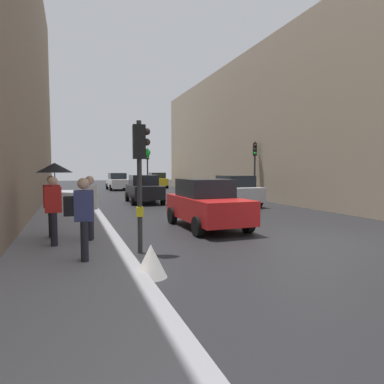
# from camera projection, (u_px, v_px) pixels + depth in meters

# --- Properties ---
(ground_plane) EXTENTS (120.00, 120.00, 0.00)m
(ground_plane) POSITION_uv_depth(u_px,v_px,m) (313.00, 241.00, 9.82)
(ground_plane) COLOR black
(sidewalk_kerb) EXTENTS (2.81, 40.00, 0.16)m
(sidewalk_kerb) POSITION_uv_depth(u_px,v_px,m) (69.00, 221.00, 13.09)
(sidewalk_kerb) COLOR gray
(sidewalk_kerb) RESTS_ON ground
(building_facade_right) EXTENTS (12.00, 34.32, 10.62)m
(building_facade_right) POSITION_uv_depth(u_px,v_px,m) (299.00, 131.00, 27.81)
(building_facade_right) COLOR gray
(building_facade_right) RESTS_ON ground
(traffic_light_far_median) EXTENTS (0.25, 0.43, 3.92)m
(traffic_light_far_median) POSITION_uv_depth(u_px,v_px,m) (147.00, 163.00, 28.44)
(traffic_light_far_median) COLOR #2D2D2D
(traffic_light_far_median) RESTS_ON ground
(traffic_light_near_left) EXTENTS (0.44, 0.26, 3.31)m
(traffic_light_near_left) POSITION_uv_depth(u_px,v_px,m) (140.00, 162.00, 8.24)
(traffic_light_near_left) COLOR #2D2D2D
(traffic_light_near_left) RESTS_ON ground
(traffic_light_mid_street) EXTENTS (0.34, 0.45, 4.00)m
(traffic_light_mid_street) POSITION_uv_depth(u_px,v_px,m) (255.00, 160.00, 22.48)
(traffic_light_mid_street) COLOR #2D2D2D
(traffic_light_mid_street) RESTS_ON ground
(car_white_compact) EXTENTS (2.12, 4.25, 1.76)m
(car_white_compact) POSITION_uv_depth(u_px,v_px,m) (118.00, 181.00, 34.45)
(car_white_compact) COLOR silver
(car_white_compact) RESTS_ON ground
(car_silver_hatchback) EXTENTS (2.07, 4.23, 1.76)m
(car_silver_hatchback) POSITION_uv_depth(u_px,v_px,m) (234.00, 190.00, 19.54)
(car_silver_hatchback) COLOR #BCBCC1
(car_silver_hatchback) RESTS_ON ground
(car_dark_suv) EXTENTS (2.13, 4.26, 1.76)m
(car_dark_suv) POSITION_uv_depth(u_px,v_px,m) (144.00, 189.00, 21.11)
(car_dark_suv) COLOR black
(car_dark_suv) RESTS_ON ground
(car_red_sedan) EXTENTS (2.05, 4.22, 1.76)m
(car_red_sedan) POSITION_uv_depth(u_px,v_px,m) (206.00, 204.00, 12.00)
(car_red_sedan) COLOR red
(car_red_sedan) RESTS_ON ground
(car_yellow_taxi) EXTENTS (2.15, 4.27, 1.76)m
(car_yellow_taxi) POSITION_uv_depth(u_px,v_px,m) (157.00, 180.00, 38.45)
(car_yellow_taxi) COLOR yellow
(car_yellow_taxi) RESTS_ON ground
(pedestrian_with_umbrella) EXTENTS (1.00, 1.00, 2.14)m
(pedestrian_with_umbrella) POSITION_uv_depth(u_px,v_px,m) (54.00, 179.00, 9.48)
(pedestrian_with_umbrella) COLOR black
(pedestrian_with_umbrella) RESTS_ON sidewalk_kerb
(pedestrian_with_grey_backpack) EXTENTS (0.60, 0.36, 1.77)m
(pedestrian_with_grey_backpack) POSITION_uv_depth(u_px,v_px,m) (82.00, 214.00, 7.04)
(pedestrian_with_grey_backpack) COLOR black
(pedestrian_with_grey_backpack) RESTS_ON sidewalk_kerb
(pedestrian_with_black_backpack) EXTENTS (0.64, 0.39, 1.77)m
(pedestrian_with_black_backpack) POSITION_uv_depth(u_px,v_px,m) (88.00, 204.00, 9.14)
(pedestrian_with_black_backpack) COLOR black
(pedestrian_with_black_backpack) RESTS_ON sidewalk_kerb
(pedestrian_in_red_jacket) EXTENTS (0.40, 0.36, 1.77)m
(pedestrian_in_red_jacket) POSITION_uv_depth(u_px,v_px,m) (53.00, 208.00, 8.48)
(pedestrian_in_red_jacket) COLOR black
(pedestrian_in_red_jacket) RESTS_ON sidewalk_kerb
(warning_sign_triangle) EXTENTS (0.64, 0.64, 0.65)m
(warning_sign_triangle) POSITION_uv_depth(u_px,v_px,m) (151.00, 261.00, 6.47)
(warning_sign_triangle) COLOR silver
(warning_sign_triangle) RESTS_ON ground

